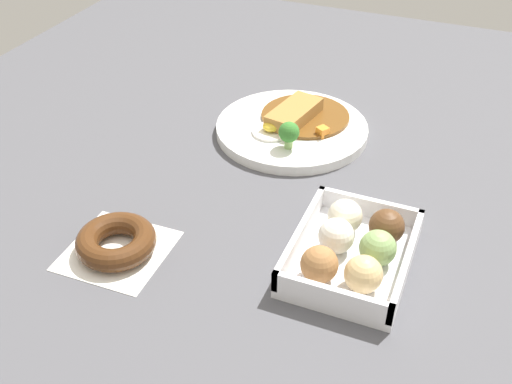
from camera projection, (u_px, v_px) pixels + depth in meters
ground_plane at (311, 192)px, 0.95m from camera, size 1.60×1.60×0.00m
curry_plate at (293, 127)px, 1.08m from camera, size 0.27×0.27×0.07m
donut_box at (353, 249)px, 0.80m from camera, size 0.20×0.15×0.06m
chocolate_ring_donut at (116, 242)px, 0.83m from camera, size 0.14×0.14×0.03m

